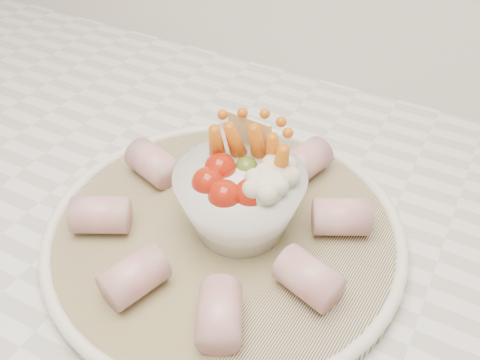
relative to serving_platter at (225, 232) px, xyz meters
The scene contains 3 objects.
serving_platter is the anchor object (origin of this frame).
veggie_bowl 0.05m from the serving_platter, 45.27° to the left, with size 0.12×0.12×0.11m.
cured_meat_rolls 0.02m from the serving_platter, 132.38° to the left, with size 0.27×0.28×0.04m.
Camera 1 is at (0.11, 1.10, 1.31)m, focal length 40.00 mm.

